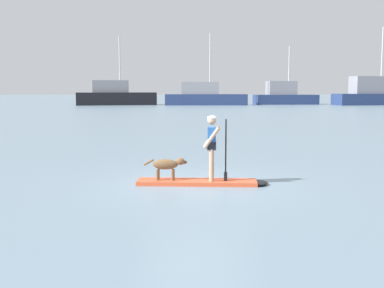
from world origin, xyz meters
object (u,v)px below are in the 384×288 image
object	(u,v)px
moored_boat_far_port	(115,96)
moored_boat_far_starboard	(284,96)
moored_boat_outer	(374,94)
paddleboard	(206,182)
moored_boat_center	(204,96)
person_paddler	(212,143)
dog	(167,165)

from	to	relation	value
moored_boat_far_port	moored_boat_far_starboard	bearing A→B (deg)	-0.11
moored_boat_far_port	moored_boat_outer	xyz separation A→B (m)	(38.45, -4.36, 0.19)
paddleboard	moored_boat_center	world-z (taller)	moored_boat_center
moored_boat_far_starboard	person_paddler	bearing A→B (deg)	-109.33
moored_boat_center	moored_boat_far_starboard	distance (m)	12.96
person_paddler	moored_boat_outer	bearing A→B (deg)	59.13
moored_boat_far_starboard	moored_boat_center	bearing A→B (deg)	-171.04
person_paddler	moored_boat_center	world-z (taller)	moored_boat_center
person_paddler	moored_boat_far_port	size ratio (longest dim) A/B	0.14
paddleboard	moored_boat_outer	bearing A→B (deg)	59.01
moored_boat_far_port	moored_boat_outer	bearing A→B (deg)	-6.47
moored_boat_center	paddleboard	bearing A→B (deg)	-98.47
moored_boat_far_port	moored_boat_far_starboard	size ratio (longest dim) A/B	1.24
moored_boat_center	dog	bearing A→B (deg)	-99.40
moored_boat_far_starboard	dog	bearing A→B (deg)	-110.31
person_paddler	moored_boat_far_starboard	world-z (taller)	moored_boat_far_starboard
paddleboard	moored_boat_outer	size ratio (longest dim) A/B	0.26
person_paddler	moored_boat_far_starboard	bearing A→B (deg)	70.67
paddleboard	moored_boat_center	size ratio (longest dim) A/B	0.27
paddleboard	person_paddler	size ratio (longest dim) A/B	2.06
moored_boat_center	moored_boat_outer	xyz separation A→B (m)	(25.32, -2.29, 0.29)
moored_boat_outer	person_paddler	bearing A→B (deg)	-120.87
moored_boat_far_port	moored_boat_center	bearing A→B (deg)	-8.95
person_paddler	moored_boat_center	distance (m)	59.74
paddleboard	moored_boat_far_starboard	distance (m)	64.82
paddleboard	moored_boat_far_starboard	world-z (taller)	moored_boat_far_starboard
dog	moored_boat_outer	bearing A→B (deg)	58.23
paddleboard	person_paddler	world-z (taller)	person_paddler
paddleboard	dog	world-z (taller)	dog
paddleboard	moored_boat_far_starboard	xyz separation A→B (m)	(21.60, 61.10, 1.29)
dog	moored_boat_far_starboard	size ratio (longest dim) A/B	0.11
moored_boat_center	moored_boat_outer	world-z (taller)	moored_boat_outer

